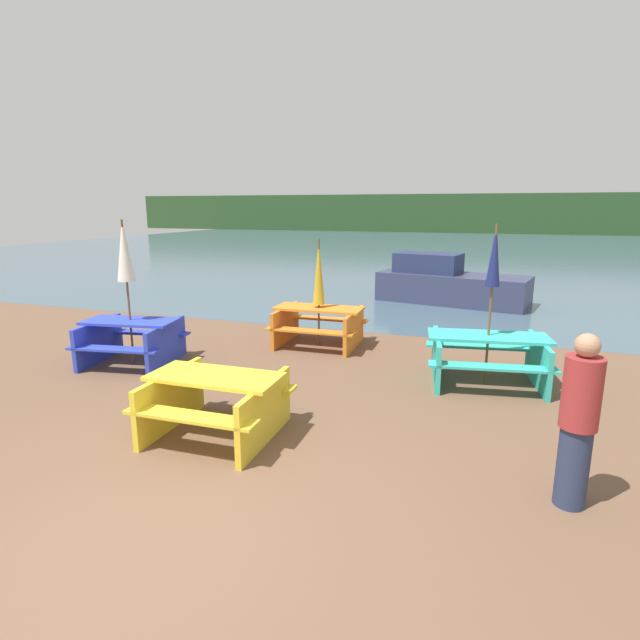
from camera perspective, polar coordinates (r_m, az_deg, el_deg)
ground_plane at (r=4.65m, az=-18.62°, el=-22.85°), size 60.00×60.00×0.00m
water at (r=35.43m, az=15.25°, el=8.04°), size 60.00×50.00×0.00m
far_treeline at (r=55.30m, az=16.93°, el=11.57°), size 80.00×1.60×4.00m
picnic_table_yellow at (r=6.08m, az=-11.80°, el=-8.82°), size 1.56×1.41×0.75m
picnic_table_blue at (r=9.21m, az=-20.72°, el=-1.92°), size 1.76×1.62×0.77m
picnic_table_teal at (r=8.06m, az=18.53°, el=-3.72°), size 1.98×1.64×0.76m
picnic_table_orange at (r=9.75m, az=-0.14°, el=-0.29°), size 1.73×1.43×0.76m
umbrella_gold at (r=9.57m, az=-0.14°, el=5.43°), size 0.23×0.23×2.07m
umbrella_navy at (r=7.79m, az=19.29°, el=6.57°), size 0.21×0.21×2.42m
umbrella_white at (r=8.97m, az=-21.46°, el=7.23°), size 0.29×0.29×2.46m
boat at (r=14.63m, az=14.42°, el=4.01°), size 4.31×2.32×1.37m
person at (r=5.03m, az=27.41°, el=-10.29°), size 0.32×0.32×1.62m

